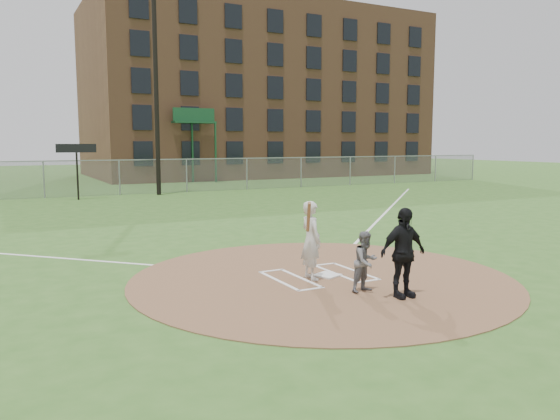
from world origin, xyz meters
name	(u,v)px	position (x,y,z in m)	size (l,w,h in m)	color
ground	(322,278)	(0.00, 0.00, 0.00)	(140.00, 140.00, 0.00)	#325D1F
dirt_circle	(322,278)	(0.00, 0.00, 0.01)	(8.40, 8.40, 0.02)	brown
home_plate	(327,275)	(0.18, 0.06, 0.04)	(0.49, 0.49, 0.03)	white
foul_line_first	(388,210)	(9.00, 9.00, 0.01)	(0.10, 24.00, 0.01)	white
catcher	(366,262)	(0.15, -1.39, 0.63)	(0.59, 0.46, 1.22)	slate
umpire	(403,253)	(0.55, -2.04, 0.89)	(1.02, 0.42, 1.74)	black
batters_boxes	(318,276)	(0.00, 0.15, 0.03)	(2.08, 1.88, 0.01)	white
batter_at_plate	(311,240)	(-0.30, -0.02, 0.88)	(0.68, 1.00, 1.78)	silver
outfield_fence	(119,177)	(0.00, 22.00, 1.02)	(56.08, 0.08, 2.03)	slate
brick_warehouse	(255,95)	(16.00, 37.96, 7.50)	(30.00, 17.17, 15.00)	brown
light_pole	(156,78)	(2.00, 21.00, 6.61)	(1.20, 0.30, 12.22)	black
scoreboard_sign	(76,154)	(-2.50, 20.20, 2.39)	(2.00, 0.10, 2.93)	black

